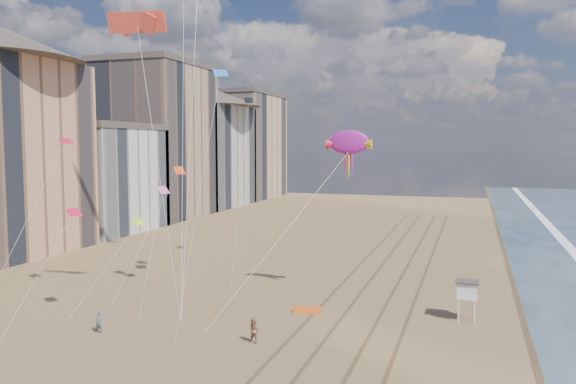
{
  "coord_description": "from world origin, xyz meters",
  "views": [
    {
      "loc": [
        10.75,
        -20.49,
        13.65
      ],
      "look_at": [
        -4.62,
        26.0,
        9.5
      ],
      "focal_mm": 35.0,
      "sensor_mm": 36.0,
      "label": 1
    }
  ],
  "objects_px": {
    "lifeguard_stand": "(467,290)",
    "kite_flyer_b": "(254,331)",
    "show_kite": "(349,143)",
    "grounded_kite": "(307,310)",
    "kite_flyer_a": "(99,322)"
  },
  "relations": [
    {
      "from": "lifeguard_stand",
      "to": "kite_flyer_b",
      "type": "distance_m",
      "value": 17.01
    },
    {
      "from": "show_kite",
      "to": "kite_flyer_b",
      "type": "height_order",
      "value": "show_kite"
    },
    {
      "from": "kite_flyer_b",
      "to": "kite_flyer_a",
      "type": "bearing_deg",
      "value": -158.95
    },
    {
      "from": "lifeguard_stand",
      "to": "kite_flyer_b",
      "type": "height_order",
      "value": "lifeguard_stand"
    },
    {
      "from": "grounded_kite",
      "to": "kite_flyer_b",
      "type": "distance_m",
      "value": 8.41
    },
    {
      "from": "kite_flyer_a",
      "to": "show_kite",
      "type": "bearing_deg",
      "value": 37.63
    },
    {
      "from": "lifeguard_stand",
      "to": "show_kite",
      "type": "relative_size",
      "value": 0.17
    },
    {
      "from": "show_kite",
      "to": "kite_flyer_a",
      "type": "relative_size",
      "value": 11.61
    },
    {
      "from": "lifeguard_stand",
      "to": "kite_flyer_a",
      "type": "bearing_deg",
      "value": -155.76
    },
    {
      "from": "grounded_kite",
      "to": "kite_flyer_a",
      "type": "relative_size",
      "value": 1.33
    },
    {
      "from": "kite_flyer_b",
      "to": "grounded_kite",
      "type": "bearing_deg",
      "value": 93.77
    },
    {
      "from": "grounded_kite",
      "to": "lifeguard_stand",
      "type": "bearing_deg",
      "value": -1.28
    },
    {
      "from": "grounded_kite",
      "to": "show_kite",
      "type": "xyz_separation_m",
      "value": [
        2.55,
        3.81,
        13.68
      ]
    },
    {
      "from": "grounded_kite",
      "to": "show_kite",
      "type": "relative_size",
      "value": 0.11
    },
    {
      "from": "kite_flyer_a",
      "to": "kite_flyer_b",
      "type": "distance_m",
      "value": 11.51
    }
  ]
}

